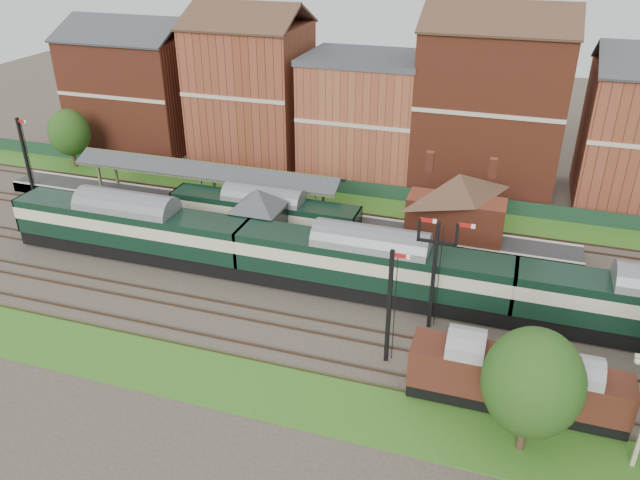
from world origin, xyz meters
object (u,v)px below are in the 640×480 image
(dmu_train, at_px, (370,265))
(semaphore_bracket, at_px, (435,269))
(platform_railcar, at_px, (264,214))
(goods_van_a, at_px, (463,369))
(signal_box, at_px, (259,221))

(dmu_train, bearing_deg, semaphore_bracket, -26.91)
(platform_railcar, relative_size, goods_van_a, 2.80)
(semaphore_bracket, bearing_deg, signal_box, 159.08)
(signal_box, xyz_separation_m, dmu_train, (10.11, -3.25, -0.49))
(signal_box, bearing_deg, goods_van_a, -34.41)
(semaphore_bracket, relative_size, dmu_train, 0.14)
(dmu_train, height_order, platform_railcar, dmu_train)
(goods_van_a, bearing_deg, platform_railcar, 140.52)
(dmu_train, xyz_separation_m, platform_railcar, (-11.04, 6.50, -0.42))
(semaphore_bracket, relative_size, platform_railcar, 0.48)
(signal_box, height_order, semaphore_bracket, semaphore_bracket)
(signal_box, bearing_deg, dmu_train, -17.81)
(signal_box, distance_m, goods_van_a, 21.71)
(dmu_train, bearing_deg, goods_van_a, -49.19)
(semaphore_bracket, distance_m, dmu_train, 5.85)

